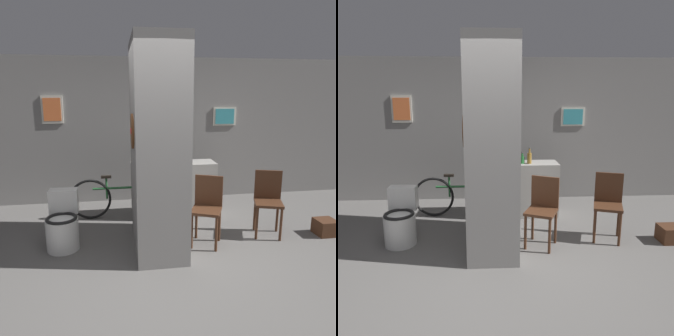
# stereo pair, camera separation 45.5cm
# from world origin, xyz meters

# --- Properties ---
(ground_plane) EXTENTS (14.00, 14.00, 0.00)m
(ground_plane) POSITION_xyz_m (0.00, 0.00, 0.00)
(ground_plane) COLOR #5B5956
(wall_back) EXTENTS (8.00, 0.09, 2.60)m
(wall_back) POSITION_xyz_m (-0.00, 2.63, 1.30)
(wall_back) COLOR gray
(wall_back) RESTS_ON ground_plane
(pillar_center) EXTENTS (0.64, 1.28, 2.60)m
(pillar_center) POSITION_xyz_m (-0.02, 0.64, 1.30)
(pillar_center) COLOR gray
(pillar_center) RESTS_ON ground_plane
(counter_shelf) EXTENTS (1.36, 0.44, 0.88)m
(counter_shelf) POSITION_xyz_m (0.38, 1.72, 0.44)
(counter_shelf) COLOR gray
(counter_shelf) RESTS_ON ground_plane
(toilet) EXTENTS (0.41, 0.57, 0.73)m
(toilet) POSITION_xyz_m (-1.25, 0.75, 0.31)
(toilet) COLOR white
(toilet) RESTS_ON ground_plane
(chair_near_pillar) EXTENTS (0.49, 0.49, 0.91)m
(chair_near_pillar) POSITION_xyz_m (0.64, 0.60, 0.52)
(chair_near_pillar) COLOR #422616
(chair_near_pillar) RESTS_ON ground_plane
(chair_by_doorway) EXTENTS (0.47, 0.47, 0.91)m
(chair_by_doorway) POSITION_xyz_m (1.57, 0.75, 0.52)
(chair_by_doorway) COLOR #422616
(chair_by_doorway) RESTS_ON ground_plane
(bicycle) EXTENTS (1.69, 0.42, 0.71)m
(bicycle) POSITION_xyz_m (-0.44, 1.71, 0.34)
(bicycle) COLOR black
(bicycle) RESTS_ON ground_plane
(bottle_tall) EXTENTS (0.07, 0.07, 0.26)m
(bottle_tall) POSITION_xyz_m (0.59, 1.65, 0.98)
(bottle_tall) COLOR olive
(bottle_tall) RESTS_ON counter_shelf
(bottle_short) EXTENTS (0.07, 0.07, 0.19)m
(bottle_short) POSITION_xyz_m (0.47, 1.66, 0.95)
(bottle_short) COLOR #267233
(bottle_short) RESTS_ON counter_shelf
(floor_crate) EXTENTS (0.28, 0.28, 0.22)m
(floor_crate) POSITION_xyz_m (2.38, 0.58, 0.11)
(floor_crate) COLOR #422616
(floor_crate) RESTS_ON ground_plane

